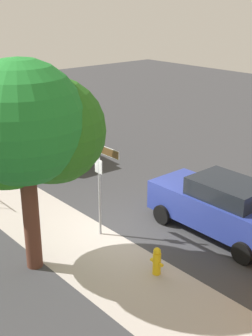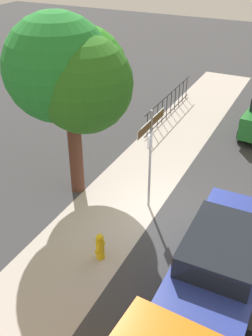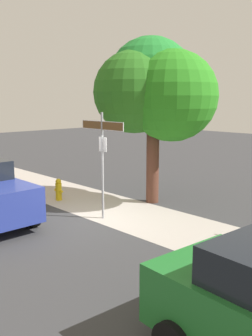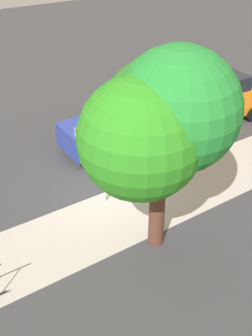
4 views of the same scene
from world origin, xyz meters
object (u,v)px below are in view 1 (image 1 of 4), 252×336
Objects in this scene: street_sign at (99,166)px; car_blue at (221,206)px; shade_tree at (25,129)px; fire_hydrant at (157,261)px; car_green at (50,139)px.

car_blue is at bearing -129.93° from street_sign.
fire_hydrant is at bearing -139.22° from shade_tree.
car_blue is (-2.35, -2.81, -1.32)m from street_sign.
fire_hydrant is (-0.31, 3.01, -0.53)m from car_blue.
street_sign reaches higher than fire_hydrant.
shade_tree is 4.78m from fire_hydrant.
car_green is (7.18, -4.99, -2.94)m from shade_tree.
shade_tree reaches higher than street_sign.
car_blue is 5.78× the size of fire_hydrant.
car_blue is at bearing -113.06° from shade_tree.
street_sign reaches higher than car_green.
car_green is 10.11m from fire_hydrant.
car_blue is 3.07m from fire_hydrant.
shade_tree is 9.23m from car_green.
shade_tree reaches higher than fire_hydrant.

